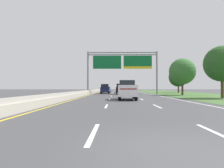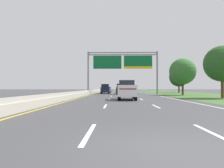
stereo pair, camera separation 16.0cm
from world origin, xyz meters
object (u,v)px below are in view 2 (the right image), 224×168
object	(u,v)px
car_silver_left_lane_sedan	(107,89)
roadside_tree_far	(179,77)
roadside_tree_near	(222,64)
pickup_truck_white	(127,90)
car_black_centre_lane_suv	(121,89)
roadside_tree_mid	(183,71)
car_gold_centre_lane_sedan	(120,89)
car_navy_left_lane_suv	(105,89)
overhead_sign_gantry	(123,64)
car_blue_left_lane_sedan	(108,89)

from	to	relation	value
car_silver_left_lane_sedan	roadside_tree_far	xyz separation A→B (m)	(18.43, -1.84, 3.16)
roadside_tree_near	roadside_tree_far	xyz separation A→B (m)	(2.65, 27.12, -0.38)
pickup_truck_white	car_silver_left_lane_sedan	distance (m)	32.08
car_black_centre_lane_suv	roadside_tree_mid	distance (m)	12.33
car_gold_centre_lane_sedan	roadside_tree_mid	world-z (taller)	roadside_tree_mid
roadside_tree_near	roadside_tree_mid	bearing A→B (deg)	98.49
pickup_truck_white	car_black_centre_lane_suv	xyz separation A→B (m)	(-0.28, 18.56, 0.02)
car_navy_left_lane_suv	roadside_tree_near	xyz separation A→B (m)	(15.80, -20.03, 3.26)
overhead_sign_gantry	car_black_centre_lane_suv	size ratio (longest dim) A/B	3.20
car_navy_left_lane_suv	car_blue_left_lane_sedan	xyz separation A→B (m)	(-0.10, 17.51, -0.28)
car_black_centre_lane_suv	car_navy_left_lane_suv	distance (m)	5.53
car_silver_left_lane_sedan	car_navy_left_lane_suv	bearing A→B (deg)	178.28
car_navy_left_lane_suv	car_black_centre_lane_suv	bearing A→B (deg)	-143.18
car_black_centre_lane_suv	car_blue_left_lane_sedan	xyz separation A→B (m)	(-3.47, 21.89, -0.28)
roadside_tree_near	pickup_truck_white	bearing A→B (deg)	-166.53
pickup_truck_white	car_blue_left_lane_sedan	xyz separation A→B (m)	(-3.75, 40.45, -0.26)
roadside_tree_mid	roadside_tree_far	distance (m)	17.01
roadside_tree_far	car_silver_left_lane_sedan	bearing A→B (deg)	174.29
roadside_tree_far	roadside_tree_near	bearing A→B (deg)	-95.59
car_black_centre_lane_suv	roadside_tree_far	xyz separation A→B (m)	(15.08, 11.48, 2.88)
car_black_centre_lane_suv	roadside_tree_far	distance (m)	19.17
pickup_truck_white	roadside_tree_near	size ratio (longest dim) A/B	0.82
pickup_truck_white	roadside_tree_far	bearing A→B (deg)	-24.90
car_blue_left_lane_sedan	overhead_sign_gantry	bearing A→B (deg)	-167.11
car_gold_centre_lane_sedan	car_navy_left_lane_suv	world-z (taller)	car_navy_left_lane_suv
car_black_centre_lane_suv	car_navy_left_lane_suv	size ratio (longest dim) A/B	1.00
car_silver_left_lane_sedan	roadside_tree_mid	bearing A→B (deg)	-143.79
overhead_sign_gantry	car_gold_centre_lane_sedan	world-z (taller)	overhead_sign_gantry
overhead_sign_gantry	car_gold_centre_lane_sedan	distance (m)	14.59
roadside_tree_near	car_blue_left_lane_sedan	bearing A→B (deg)	112.96
pickup_truck_white	car_navy_left_lane_suv	xyz separation A→B (m)	(-3.65, 22.94, 0.02)
car_blue_left_lane_sedan	roadside_tree_near	xyz separation A→B (m)	(15.90, -37.54, 3.54)
overhead_sign_gantry	car_navy_left_lane_suv	xyz separation A→B (m)	(-3.81, 2.21, -5.31)
car_black_centre_lane_suv	roadside_tree_near	distance (m)	20.25
car_navy_left_lane_suv	car_blue_left_lane_sedan	size ratio (longest dim) A/B	1.06
car_black_centre_lane_suv	car_blue_left_lane_sedan	world-z (taller)	car_black_centre_lane_suv
car_silver_left_lane_sedan	car_gold_centre_lane_sedan	world-z (taller)	same
pickup_truck_white	roadside_tree_near	bearing A→B (deg)	-75.19
overhead_sign_gantry	car_black_centre_lane_suv	xyz separation A→B (m)	(-0.43, -2.18, -5.31)
overhead_sign_gantry	car_blue_left_lane_sedan	xyz separation A→B (m)	(-3.90, 19.71, -5.59)
car_gold_centre_lane_sedan	car_navy_left_lane_suv	bearing A→B (deg)	162.26
car_navy_left_lane_suv	car_blue_left_lane_sedan	world-z (taller)	car_navy_left_lane_suv
overhead_sign_gantry	roadside_tree_near	world-z (taller)	overhead_sign_gantry
roadside_tree_mid	car_black_centre_lane_suv	bearing A→B (deg)	155.26
car_gold_centre_lane_sedan	car_blue_left_lane_sedan	distance (m)	7.24
car_gold_centre_lane_sedan	car_black_centre_lane_suv	bearing A→B (deg)	179.13
overhead_sign_gantry	car_blue_left_lane_sedan	distance (m)	20.86
car_navy_left_lane_suv	roadside_tree_mid	distance (m)	17.31
overhead_sign_gantry	roadside_tree_near	xyz separation A→B (m)	(12.00, -17.82, -2.05)
roadside_tree_far	pickup_truck_white	bearing A→B (deg)	-116.24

